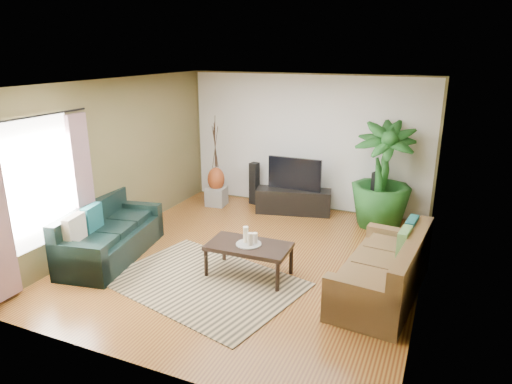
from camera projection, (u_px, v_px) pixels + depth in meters
The scene contains 27 objects.
floor at pixel (251, 259), 7.14m from camera, with size 5.50×5.50×0.00m, color #976427.
ceiling at pixel (250, 83), 6.33m from camera, with size 5.50×5.50×0.00m, color white.
wall_back at pixel (306, 143), 9.14m from camera, with size 5.00×5.00×0.00m, color brown.
wall_front at pixel (133, 248), 4.33m from camera, with size 5.00×5.00×0.00m, color brown.
wall_left at pixel (115, 161), 7.68m from camera, with size 5.50×5.50×0.00m, color brown.
wall_right at pixel (430, 197), 5.79m from camera, with size 5.50×5.50×0.00m, color brown.
backwall_panel at pixel (306, 143), 9.13m from camera, with size 4.90×4.90×0.00m, color white.
window_pane at pixel (39, 182), 6.26m from camera, with size 1.80×1.80×0.00m, color white.
curtain_far at pixel (83, 186), 6.97m from camera, with size 0.08×0.35×2.20m, color gray.
curtain_rod at pixel (31, 117), 5.97m from camera, with size 0.03×0.03×1.90m, color black.
sofa_left at pixel (111, 232), 7.12m from camera, with size 1.97×0.84×0.85m, color black.
sofa_right at pixel (382, 265), 6.02m from camera, with size 2.02×0.91×0.85m, color brown.
area_rug at pixel (204, 282), 6.43m from camera, with size 2.57×1.82×0.01m, color tan.
coffee_table at pixel (249, 260), 6.58m from camera, with size 1.18×0.64×0.48m, color black.
candle_tray at pixel (249, 244), 6.51m from camera, with size 0.36×0.36×0.02m, color gray.
candle_tall at pixel (246, 234), 6.52m from camera, with size 0.08×0.08×0.24m, color white.
candle_mid at pixel (250, 239), 6.43m from camera, with size 0.08×0.08×0.18m, color beige.
candle_short at pixel (255, 238), 6.51m from camera, with size 0.08×0.08×0.15m, color #F2E1CC.
tv_stand at pixel (293, 201), 9.09m from camera, with size 1.47×0.44×0.49m, color black.
television at pixel (294, 174), 8.94m from camera, with size 1.08×0.06×0.64m, color black.
speaker_left at pixel (254, 183), 9.59m from camera, with size 0.16×0.18×0.89m, color black.
speaker_right at pixel (376, 197), 8.57m from camera, with size 0.17×0.19×0.96m, color black.
potted_plant at pixel (382, 175), 8.23m from camera, with size 1.08×1.08×1.93m, color #1B511C.
plant_pot at pixel (378, 218), 8.48m from camera, with size 0.36×0.36×0.28m, color black.
pedestal at pixel (217, 196), 9.56m from camera, with size 0.39×0.39×0.39m, color gray.
vase at pixel (216, 179), 9.45m from camera, with size 0.35×0.35×0.50m, color brown.
side_table at pixel (142, 220), 8.14m from camera, with size 0.45×0.45×0.47m, color brown.
Camera 1 is at (2.65, -5.92, 3.17)m, focal length 32.00 mm.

